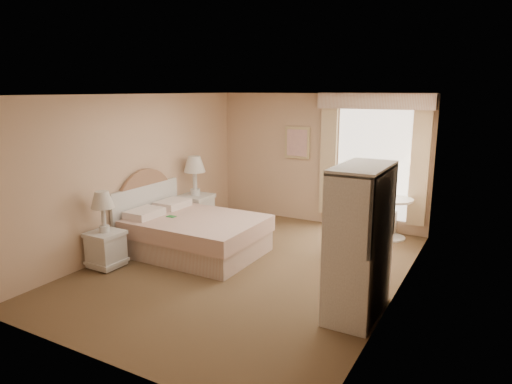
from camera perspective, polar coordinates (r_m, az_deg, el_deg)
The scene contains 9 objects.
room at distance 6.46m, azimuth -1.02°, elevation 0.92°, with size 4.21×5.51×2.51m.
window at distance 8.48m, azimuth 14.30°, elevation 3.99°, with size 2.05×0.22×2.51m.
framed_art at distance 9.01m, azimuth 5.18°, elevation 6.16°, with size 0.52×0.04×0.62m.
bed at distance 7.40m, azimuth -8.09°, elevation -5.01°, with size 2.07×1.56×1.38m.
nightstand_near at distance 7.05m, azimuth -18.33°, elevation -5.65°, with size 0.47×0.47×1.13m.
nightstand_far at distance 8.61m, azimuth -7.57°, elevation -1.25°, with size 0.56×0.56×1.35m.
round_table at distance 8.31m, azimuth 16.65°, elevation -2.38°, with size 0.69×0.69×0.72m.
cafe_chair at distance 7.46m, azimuth 11.45°, elevation -3.41°, with size 0.53×0.53×0.92m.
armoire at distance 5.40m, azimuth 12.82°, elevation -7.55°, with size 0.53×1.06×1.76m.
Camera 1 is at (3.17, -5.47, 2.57)m, focal length 32.00 mm.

